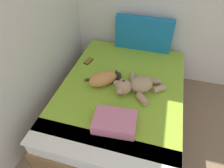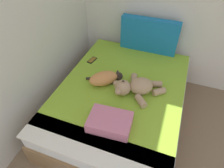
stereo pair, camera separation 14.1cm
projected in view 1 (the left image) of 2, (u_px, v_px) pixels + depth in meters
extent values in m
cube|color=olive|center=(121.00, 108.00, 2.52)|extent=(1.45, 1.93, 0.31)
cube|color=white|center=(121.00, 94.00, 2.35)|extent=(1.40, 1.87, 0.21)
cube|color=#8CB72D|center=(123.00, 84.00, 2.31)|extent=(1.39, 1.74, 0.02)
cube|color=silver|center=(100.00, 149.00, 1.69)|extent=(1.39, 0.31, 0.02)
cube|color=#1972AD|center=(143.00, 34.00, 2.71)|extent=(0.79, 0.12, 0.47)
ellipsoid|color=#D18447|center=(103.00, 79.00, 2.25)|extent=(0.38, 0.37, 0.15)
sphere|color=#332823|center=(117.00, 76.00, 2.33)|extent=(0.10, 0.10, 0.10)
cone|color=#332823|center=(116.00, 71.00, 2.31)|extent=(0.04, 0.04, 0.04)
cone|color=#332823|center=(119.00, 74.00, 2.27)|extent=(0.04, 0.04, 0.04)
cylinder|color=#332823|center=(92.00, 80.00, 2.33)|extent=(0.16, 0.09, 0.03)
ellipsoid|color=#332823|center=(112.00, 82.00, 2.29)|extent=(0.11, 0.11, 0.04)
ellipsoid|color=tan|center=(141.00, 84.00, 2.16)|extent=(0.33, 0.31, 0.18)
sphere|color=tan|center=(123.00, 87.00, 2.13)|extent=(0.18, 0.18, 0.18)
sphere|color=#8E6B49|center=(124.00, 83.00, 2.09)|extent=(0.07, 0.07, 0.07)
sphere|color=black|center=(124.00, 81.00, 2.07)|extent=(0.02, 0.02, 0.02)
sphere|color=tan|center=(119.00, 91.00, 2.07)|extent=(0.07, 0.07, 0.07)
sphere|color=tan|center=(117.00, 83.00, 2.16)|extent=(0.07, 0.07, 0.07)
cylinder|color=tan|center=(142.00, 99.00, 2.06)|extent=(0.16, 0.16, 0.08)
cylinder|color=tan|center=(159.00, 89.00, 2.18)|extent=(0.16, 0.15, 0.08)
cylinder|color=tan|center=(133.00, 78.00, 2.32)|extent=(0.11, 0.17, 0.08)
cylinder|color=tan|center=(155.00, 81.00, 2.27)|extent=(0.16, 0.11, 0.08)
cube|color=black|center=(89.00, 61.00, 2.63)|extent=(0.10, 0.16, 0.01)
cube|color=olive|center=(88.00, 61.00, 2.62)|extent=(0.08, 0.14, 0.00)
cube|color=#D1728C|center=(115.00, 122.00, 1.82)|extent=(0.42, 0.31, 0.11)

